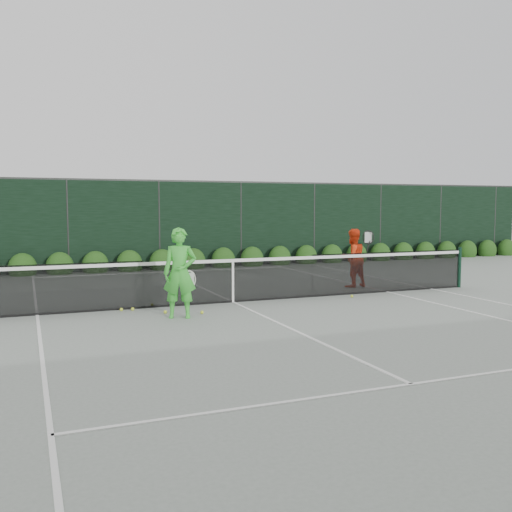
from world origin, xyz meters
name	(u,v)px	position (x,y,z in m)	size (l,w,h in m)	color
ground	(233,302)	(0.00, 0.00, 0.00)	(80.00, 80.00, 0.00)	gray
tennis_net	(232,279)	(-0.02, 0.00, 0.53)	(12.90, 0.10, 1.07)	black
player_woman	(180,273)	(-1.54, -1.28, 0.87)	(0.74, 0.60, 1.75)	green
player_man	(353,258)	(3.78, 1.10, 0.78)	(0.90, 0.68, 1.56)	red
court_lines	(233,302)	(0.00, 0.00, 0.01)	(11.03, 23.83, 0.01)	white
windscreen_fence	(284,242)	(0.00, -2.71, 1.51)	(32.00, 21.07, 3.06)	black
hedge_row	(162,263)	(0.00, 7.15, 0.23)	(31.66, 0.65, 0.94)	#16370F
tennis_balls	(191,307)	(-1.08, -0.41, 0.03)	(5.40, 1.31, 0.07)	#D3E332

